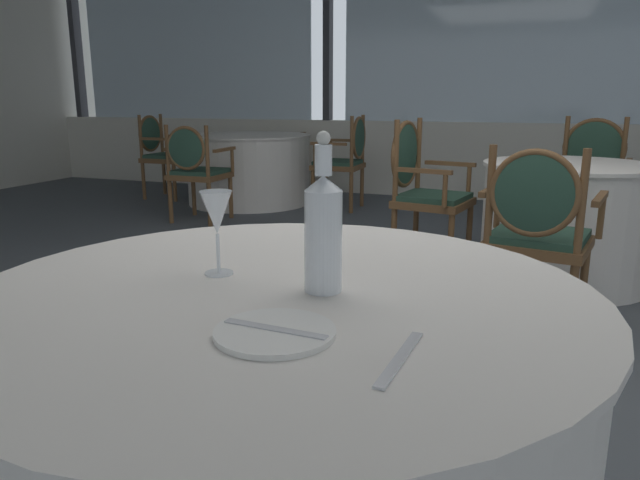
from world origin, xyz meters
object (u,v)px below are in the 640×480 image
at_px(dining_chair_2_0, 195,166).
at_px(dining_chair_2_2, 287,143).
at_px(wine_glass, 217,215).
at_px(dining_chair_2_1, 346,155).
at_px(side_plate, 275,332).
at_px(dining_chair_1_2, 537,225).
at_px(dining_chair_2_3, 161,149).
at_px(dining_chair_1_0, 589,174).
at_px(dining_chair_1_1, 421,181).
at_px(water_bottle, 323,229).

bearing_deg(dining_chair_2_0, dining_chair_2_2, 0.00).
height_order(wine_glass, dining_chair_2_0, wine_glass).
height_order(wine_glass, dining_chair_2_1, dining_chair_2_1).
relative_size(side_plate, dining_chair_2_1, 0.22).
height_order(dining_chair_1_2, dining_chair_2_3, dining_chair_2_3).
relative_size(side_plate, dining_chair_1_0, 0.21).
relative_size(dining_chair_1_2, dining_chair_2_0, 1.03).
bearing_deg(dining_chair_2_3, dining_chair_1_2, -35.18).
bearing_deg(dining_chair_1_1, dining_chair_2_0, 175.47).
height_order(dining_chair_1_1, dining_chair_2_1, dining_chair_1_1).
bearing_deg(dining_chair_2_1, dining_chair_1_0, 156.14).
relative_size(dining_chair_1_0, dining_chair_2_0, 1.11).
xyz_separation_m(side_plate, dining_chair_1_2, (0.42, 2.09, -0.21)).
relative_size(dining_chair_1_1, dining_chair_2_0, 1.11).
bearing_deg(dining_chair_1_2, dining_chair_2_0, 70.66).
bearing_deg(dining_chair_1_2, dining_chair_2_2, 47.94).
bearing_deg(dining_chair_2_2, dining_chair_1_0, 57.81).
height_order(dining_chair_1_1, dining_chair_2_2, dining_chair_1_1).
bearing_deg(dining_chair_2_3, side_plate, -54.08).
xyz_separation_m(wine_glass, dining_chair_2_3, (-3.33, 4.57, -0.32)).
distance_m(water_bottle, wine_glass, 0.26).
bearing_deg(wine_glass, dining_chair_2_2, 111.67).
relative_size(wine_glass, dining_chair_2_2, 0.19).
distance_m(dining_chair_1_0, dining_chair_2_1, 2.37).
relative_size(dining_chair_2_2, dining_chair_2_3, 1.04).
xyz_separation_m(wine_glass, dining_chair_1_0, (1.03, 3.66, -0.30)).
distance_m(dining_chair_1_0, dining_chair_2_0, 3.27).
relative_size(dining_chair_1_0, dining_chair_2_1, 1.04).
bearing_deg(dining_chair_1_0, side_plate, -0.26).
relative_size(dining_chair_1_0, dining_chair_1_2, 1.08).
height_order(water_bottle, dining_chair_1_1, water_bottle).
relative_size(side_plate, dining_chair_1_1, 0.21).
relative_size(water_bottle, dining_chair_2_3, 0.35).
xyz_separation_m(dining_chair_1_0, dining_chair_2_0, (-3.26, -0.16, -0.05)).
bearing_deg(dining_chair_1_2, dining_chair_2_3, 66.22).
height_order(dining_chair_1_0, dining_chair_2_3, dining_chair_1_0).
bearing_deg(water_bottle, dining_chair_2_0, 125.22).
distance_m(dining_chair_1_1, dining_chair_2_1, 2.00).
bearing_deg(water_bottle, dining_chair_2_2, 113.78).
relative_size(side_plate, dining_chair_2_2, 0.21).
height_order(dining_chair_1_0, dining_chair_1_1, dining_chair_1_0).
distance_m(dining_chair_2_1, dining_chair_2_3, 2.18).
relative_size(dining_chair_1_2, dining_chair_2_2, 0.93).
height_order(dining_chair_2_0, dining_chair_2_1, dining_chair_2_1).
relative_size(dining_chair_2_1, dining_chair_2_3, 1.01).
relative_size(dining_chair_2_0, dining_chair_2_3, 0.95).
relative_size(dining_chair_1_1, dining_chair_2_2, 1.01).
bearing_deg(dining_chair_1_1, side_plate, -73.15).
bearing_deg(dining_chair_2_2, dining_chair_1_1, 37.54).
xyz_separation_m(dining_chair_1_0, dining_chair_2_1, (-2.18, 0.93, -0.02)).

